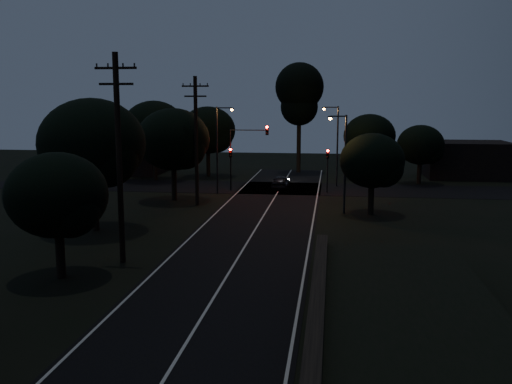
# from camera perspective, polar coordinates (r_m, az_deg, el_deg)

# --- Properties ---
(road_surface) EXTENTS (60.00, 70.00, 0.03)m
(road_surface) POSITION_cam_1_polar(r_m,az_deg,el_deg) (45.58, 1.19, -1.68)
(road_surface) COLOR black
(road_surface) RESTS_ON ground
(retaining_wall) EXTENTS (6.93, 26.00, 1.60)m
(retaining_wall) POSITION_cam_1_polar(r_m,az_deg,el_deg) (18.39, 16.04, -16.86)
(retaining_wall) COLOR black
(retaining_wall) RESTS_ON ground
(utility_pole_mid) EXTENTS (2.20, 0.30, 11.00)m
(utility_pole_mid) POSITION_cam_1_polar(r_m,az_deg,el_deg) (30.56, -13.55, 3.57)
(utility_pole_mid) COLOR black
(utility_pole_mid) RESTS_ON ground
(utility_pole_far) EXTENTS (2.20, 0.30, 10.50)m
(utility_pole_far) POSITION_cam_1_polar(r_m,az_deg,el_deg) (46.78, -6.01, 5.32)
(utility_pole_far) COLOR black
(utility_pole_far) RESTS_ON ground
(tree_left_b) EXTENTS (4.85, 4.85, 6.16)m
(tree_left_b) POSITION_cam_1_polar(r_m,az_deg,el_deg) (28.72, -19.05, -0.54)
(tree_left_b) COLOR black
(tree_left_b) RESTS_ON ground
(tree_left_c) EXTENTS (6.92, 6.92, 8.75)m
(tree_left_c) POSITION_cam_1_polar(r_m,az_deg,el_deg) (38.51, -15.79, 4.46)
(tree_left_c) COLOR black
(tree_left_c) RESTS_ON ground
(tree_left_d) EXTENTS (6.26, 6.26, 7.94)m
(tree_left_d) POSITION_cam_1_polar(r_m,az_deg,el_deg) (49.19, -8.08, 5.07)
(tree_left_d) COLOR black
(tree_left_d) RESTS_ON ground
(tree_far_nw) EXTENTS (6.25, 6.25, 7.91)m
(tree_far_nw) POSITION_cam_1_polar(r_m,az_deg,el_deg) (64.82, -4.67, 6.07)
(tree_far_nw) COLOR black
(tree_far_nw) RESTS_ON ground
(tree_far_w) EXTENTS (6.71, 6.71, 8.56)m
(tree_far_w) POSITION_cam_1_polar(r_m,az_deg,el_deg) (62.21, -9.98, 6.24)
(tree_far_w) COLOR black
(tree_far_w) RESTS_ON ground
(tree_far_ne) EXTENTS (5.63, 5.63, 7.12)m
(tree_far_ne) POSITION_cam_1_polar(r_m,az_deg,el_deg) (63.51, 11.47, 5.39)
(tree_far_ne) COLOR black
(tree_far_ne) RESTS_ON ground
(tree_far_e) EXTENTS (4.81, 4.81, 6.10)m
(tree_far_e) POSITION_cam_1_polar(r_m,az_deg,el_deg) (61.13, 16.29, 4.45)
(tree_far_e) COLOR black
(tree_far_e) RESTS_ON ground
(tree_right_a) EXTENTS (4.85, 4.85, 6.17)m
(tree_right_a) POSITION_cam_1_polar(r_m,az_deg,el_deg) (43.62, 11.77, 2.94)
(tree_right_a) COLOR black
(tree_right_a) RESTS_ON ground
(tall_pine) EXTENTS (5.72, 5.72, 13.01)m
(tall_pine) POSITION_cam_1_polar(r_m,az_deg,el_deg) (68.48, 4.36, 9.79)
(tall_pine) COLOR black
(tall_pine) RESTS_ON ground
(building_left) EXTENTS (10.00, 8.00, 4.40)m
(building_left) POSITION_cam_1_polar(r_m,az_deg,el_deg) (70.28, -13.26, 3.71)
(building_left) COLOR black
(building_left) RESTS_ON ground
(building_right) EXTENTS (9.00, 7.00, 4.00)m
(building_right) POSITION_cam_1_polar(r_m,az_deg,el_deg) (68.35, 20.31, 3.07)
(building_right) COLOR black
(building_right) RESTS_ON ground
(signal_left) EXTENTS (0.28, 0.35, 4.10)m
(signal_left) POSITION_cam_1_polar(r_m,az_deg,el_deg) (54.51, -2.55, 3.10)
(signal_left) COLOR black
(signal_left) RESTS_ON ground
(signal_right) EXTENTS (0.28, 0.35, 4.10)m
(signal_right) POSITION_cam_1_polar(r_m,az_deg,el_deg) (53.66, 7.17, 2.94)
(signal_right) COLOR black
(signal_right) RESTS_ON ground
(signal_mast) EXTENTS (3.70, 0.35, 6.25)m
(signal_mast) POSITION_cam_1_polar(r_m,az_deg,el_deg) (54.11, -0.80, 4.66)
(signal_mast) COLOR black
(signal_mast) RESTS_ON ground
(streetlight_a) EXTENTS (1.66, 0.26, 8.00)m
(streetlight_a) POSITION_cam_1_polar(r_m,az_deg,el_deg) (52.54, -3.71, 4.84)
(streetlight_a) COLOR black
(streetlight_a) RESTS_ON ground
(streetlight_b) EXTENTS (1.66, 0.26, 8.00)m
(streetlight_b) POSITION_cam_1_polar(r_m,az_deg,el_deg) (57.50, 7.96, 5.14)
(streetlight_b) COLOR black
(streetlight_b) RESTS_ON ground
(streetlight_c) EXTENTS (1.46, 0.26, 7.50)m
(streetlight_c) POSITION_cam_1_polar(r_m,az_deg,el_deg) (43.57, 8.70, 3.49)
(streetlight_c) COLOR black
(streetlight_c) RESTS_ON ground
(car) EXTENTS (1.60, 3.92, 1.33)m
(car) POSITION_cam_1_polar(r_m,az_deg,el_deg) (55.77, 2.48, 0.99)
(car) COLOR black
(car) RESTS_ON ground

